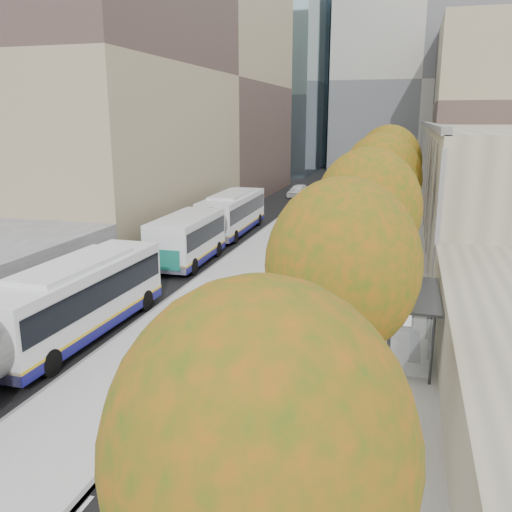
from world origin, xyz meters
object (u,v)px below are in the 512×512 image
(bus_shelter, at_px, (417,304))
(distant_car, at_px, (298,191))
(bus_far, at_px, (216,222))
(bus_near, at_px, (6,335))
(cyclist, at_px, (242,354))

(bus_shelter, distance_m, distant_car, 43.49)
(bus_far, distance_m, distant_car, 25.60)
(bus_near, distance_m, bus_far, 21.30)
(cyclist, distance_m, distant_car, 44.87)
(bus_shelter, bearing_deg, cyclist, -154.35)
(cyclist, bearing_deg, bus_shelter, 20.79)
(bus_shelter, height_order, distant_car, bus_shelter)
(bus_near, bearing_deg, cyclist, 19.63)
(distant_car, bearing_deg, bus_far, -83.85)
(bus_shelter, relative_size, bus_near, 0.25)
(distant_car, bearing_deg, cyclist, -73.19)
(bus_shelter, height_order, cyclist, bus_shelter)
(cyclist, bearing_deg, distant_car, 94.08)
(bus_near, bearing_deg, bus_shelter, 22.74)
(bus_near, distance_m, distant_car, 46.89)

